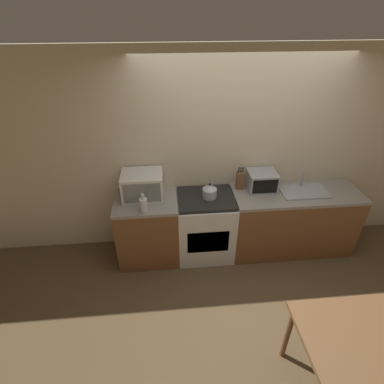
# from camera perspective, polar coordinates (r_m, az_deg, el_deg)

# --- Properties ---
(ground_plane) EXTENTS (16.00, 16.00, 0.00)m
(ground_plane) POSITION_cam_1_polar(r_m,az_deg,el_deg) (3.83, 10.72, -18.70)
(ground_plane) COLOR brown
(wall_back) EXTENTS (10.00, 0.06, 2.60)m
(wall_back) POSITION_cam_1_polar(r_m,az_deg,el_deg) (3.89, 8.49, 7.06)
(wall_back) COLOR beige
(wall_back) RESTS_ON ground_plane
(counter_left_run) EXTENTS (0.77, 0.62, 0.90)m
(counter_left_run) POSITION_cam_1_polar(r_m,az_deg,el_deg) (3.97, -8.31, -6.94)
(counter_left_run) COLOR brown
(counter_left_run) RESTS_ON ground_plane
(counter_right_run) EXTENTS (1.63, 0.62, 0.90)m
(counter_right_run) POSITION_cam_1_polar(r_m,az_deg,el_deg) (4.28, 18.35, -5.14)
(counter_right_run) COLOR brown
(counter_right_run) RESTS_ON ground_plane
(stove_range) EXTENTS (0.72, 0.62, 0.90)m
(stove_range) POSITION_cam_1_polar(r_m,az_deg,el_deg) (3.98, 2.50, -6.42)
(stove_range) COLOR silver
(stove_range) RESTS_ON ground_plane
(kettle) EXTENTS (0.18, 0.18, 0.20)m
(kettle) POSITION_cam_1_polar(r_m,az_deg,el_deg) (3.67, 3.37, 0.16)
(kettle) COLOR #B7B7BC
(kettle) RESTS_ON stove_range
(microwave) EXTENTS (0.50, 0.38, 0.32)m
(microwave) POSITION_cam_1_polar(r_m,az_deg,el_deg) (3.70, -9.39, 1.30)
(microwave) COLOR silver
(microwave) RESTS_ON counter_left_run
(bottle) EXTENTS (0.09, 0.09, 0.23)m
(bottle) POSITION_cam_1_polar(r_m,az_deg,el_deg) (3.47, -9.22, -2.40)
(bottle) COLOR silver
(bottle) RESTS_ON counter_left_run
(knife_block) EXTENTS (0.09, 0.07, 0.31)m
(knife_block) POSITION_cam_1_polar(r_m,az_deg,el_deg) (3.87, 9.13, 2.23)
(knife_block) COLOR brown
(knife_block) RESTS_ON counter_right_run
(toaster_oven) EXTENTS (0.36, 0.31, 0.24)m
(toaster_oven) POSITION_cam_1_polar(r_m,az_deg,el_deg) (3.92, 13.14, 2.12)
(toaster_oven) COLOR #999BA0
(toaster_oven) RESTS_ON counter_right_run
(sink_basin) EXTENTS (0.59, 0.35, 0.24)m
(sink_basin) POSITION_cam_1_polar(r_m,az_deg,el_deg) (4.06, 20.52, 0.21)
(sink_basin) COLOR #999BA0
(sink_basin) RESTS_ON counter_right_run
(dining_table) EXTENTS (0.91, 0.75, 0.75)m
(dining_table) POSITION_cam_1_polar(r_m,az_deg,el_deg) (2.98, 28.84, -24.04)
(dining_table) COLOR brown
(dining_table) RESTS_ON ground_plane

